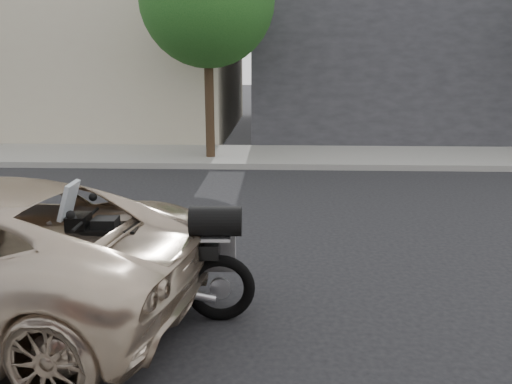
# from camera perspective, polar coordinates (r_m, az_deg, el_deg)

# --- Properties ---
(ground) EXTENTS (120.00, 120.00, 0.00)m
(ground) POSITION_cam_1_polar(r_m,az_deg,el_deg) (7.65, 4.01, -5.15)
(ground) COLOR black
(ground) RESTS_ON ground
(far_sidewalk) EXTENTS (44.00, 3.00, 0.15)m
(far_sidewalk) POSITION_cam_1_polar(r_m,az_deg,el_deg) (13.93, 3.28, 4.09)
(far_sidewalk) COLOR gray
(far_sidewalk) RESTS_ON ground
(far_building_dark) EXTENTS (16.00, 11.00, 7.00)m
(far_building_dark) POSITION_cam_1_polar(r_m,az_deg,el_deg) (21.96, 22.46, 15.78)
(far_building_dark) COLOR #2B2A30
(far_building_dark) RESTS_ON ground
(far_building_cream) EXTENTS (14.00, 11.00, 8.00)m
(far_building_cream) POSITION_cam_1_polar(r_m,az_deg,el_deg) (22.53, -21.56, 17.08)
(far_building_cream) COLOR #BCAE96
(far_building_cream) RESTS_ON ground
(motorcycle) EXTENTS (2.30, 0.80, 1.46)m
(motorcycle) POSITION_cam_1_polar(r_m,az_deg,el_deg) (5.16, -11.35, -7.78)
(motorcycle) COLOR black
(motorcycle) RESTS_ON ground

